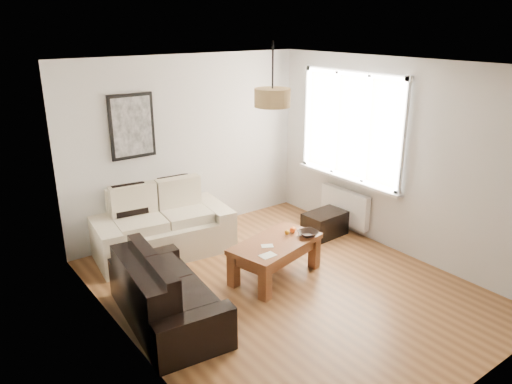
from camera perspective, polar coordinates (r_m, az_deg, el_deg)
floor at (r=5.99m, az=3.50°, el=-11.06°), size 4.50×4.50×0.00m
ceiling at (r=5.19m, az=4.10°, el=14.55°), size 3.80×4.50×0.00m
wall_back at (r=7.24m, az=-7.88°, el=5.33°), size 3.80×0.04×2.60m
wall_front at (r=4.14m, az=24.53°, el=-7.19°), size 3.80×0.04×2.60m
wall_left at (r=4.53m, az=-14.91°, el=-3.78°), size 0.04×4.50×2.60m
wall_right at (r=6.79m, az=16.11°, el=3.82°), size 0.04×4.50×2.60m
window_bay at (r=7.19m, az=11.08°, el=7.51°), size 0.14×1.90×1.60m
radiator at (r=7.50m, az=10.28°, el=-1.68°), size 0.10×0.90×0.52m
poster at (r=6.77m, az=-14.24°, el=7.42°), size 0.62×0.04×0.87m
pendant_shade at (r=5.46m, az=1.92°, el=10.92°), size 0.40×0.40×0.20m
loveseat_cream at (r=6.79m, az=-10.91°, el=-3.36°), size 1.92×1.21×0.90m
sofa_leather at (r=5.32m, az=-10.35°, el=-11.16°), size 0.98×1.73×0.71m
coffee_table at (r=6.13m, az=2.27°, el=-7.78°), size 1.28×0.89×0.48m
ottoman at (r=7.35m, az=8.00°, el=-3.69°), size 0.65×0.44×0.36m
cushion_left at (r=6.74m, az=-14.49°, el=-0.86°), size 0.44×0.19×0.43m
cushion_right at (r=7.00m, az=-9.45°, el=0.20°), size 0.42×0.16×0.41m
fruit_bowl at (r=6.19m, az=6.09°, el=-4.82°), size 0.28×0.28×0.06m
orange_a at (r=6.26m, az=4.28°, el=-4.41°), size 0.09×0.09×0.08m
orange_b at (r=6.28m, az=4.37°, el=-4.32°), size 0.07×0.07×0.07m
orange_c at (r=6.18m, az=3.63°, el=-4.71°), size 0.08×0.08×0.06m
papers at (r=5.67m, az=1.37°, el=-7.39°), size 0.19×0.13×0.01m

